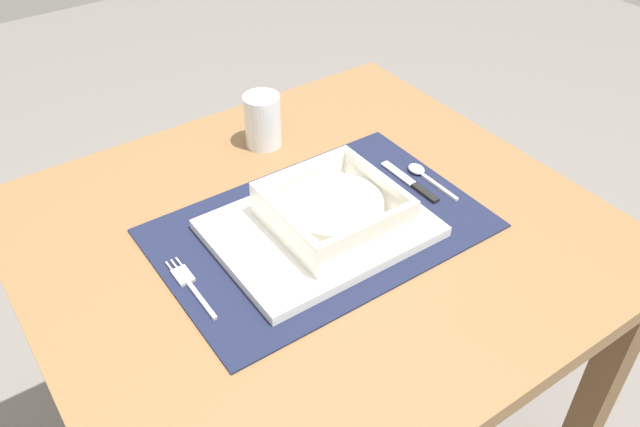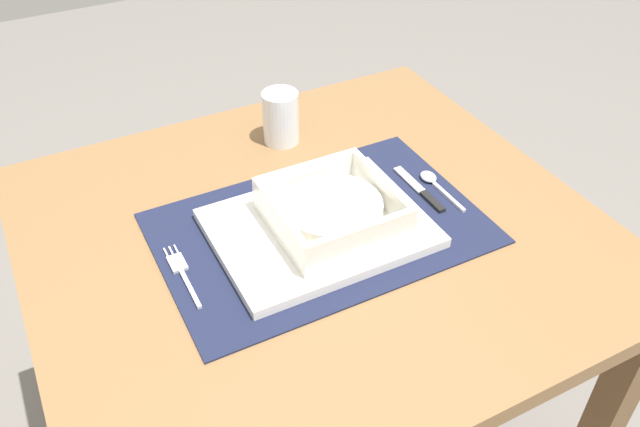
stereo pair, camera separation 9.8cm
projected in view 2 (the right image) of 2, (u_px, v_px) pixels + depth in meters
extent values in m
cube|color=brown|center=(314.00, 235.00, 1.01)|extent=(0.84, 0.78, 0.03)
cube|color=brown|center=(79.00, 329.00, 1.34)|extent=(0.05, 0.05, 0.71)
cube|color=brown|center=(387.00, 222.00, 1.61)|extent=(0.05, 0.05, 0.71)
cube|color=#191E38|center=(320.00, 228.00, 1.00)|extent=(0.48, 0.32, 0.00)
cube|color=white|center=(320.00, 227.00, 0.98)|extent=(0.31, 0.24, 0.02)
cube|color=white|center=(332.00, 221.00, 0.97)|extent=(0.18, 0.18, 0.01)
cube|color=white|center=(280.00, 223.00, 0.93)|extent=(0.01, 0.18, 0.05)
cube|color=white|center=(381.00, 190.00, 0.99)|extent=(0.01, 0.18, 0.05)
cube|color=white|center=(361.00, 240.00, 0.90)|extent=(0.16, 0.01, 0.05)
cube|color=white|center=(307.00, 176.00, 1.01)|extent=(0.16, 0.01, 0.05)
cylinder|color=silver|center=(332.00, 211.00, 0.96)|extent=(0.15, 0.15, 0.03)
cube|color=silver|center=(190.00, 289.00, 0.89)|extent=(0.01, 0.08, 0.00)
cube|color=silver|center=(177.00, 263.00, 0.93)|extent=(0.02, 0.04, 0.00)
cylinder|color=silver|center=(166.00, 253.00, 0.95)|extent=(0.00, 0.02, 0.00)
cylinder|color=silver|center=(171.00, 251.00, 0.95)|extent=(0.00, 0.02, 0.00)
cylinder|color=silver|center=(177.00, 250.00, 0.95)|extent=(0.00, 0.02, 0.00)
cube|color=silver|center=(449.00, 197.00, 1.05)|extent=(0.01, 0.08, 0.00)
ellipsoid|color=silver|center=(428.00, 177.00, 1.09)|extent=(0.02, 0.03, 0.01)
cube|color=black|center=(432.00, 201.00, 1.04)|extent=(0.01, 0.06, 0.01)
cube|color=silver|center=(409.00, 180.00, 1.08)|extent=(0.01, 0.08, 0.00)
cylinder|color=white|center=(281.00, 117.00, 1.16)|extent=(0.06, 0.06, 0.10)
cylinder|color=gold|center=(281.00, 129.00, 1.17)|extent=(0.05, 0.05, 0.04)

